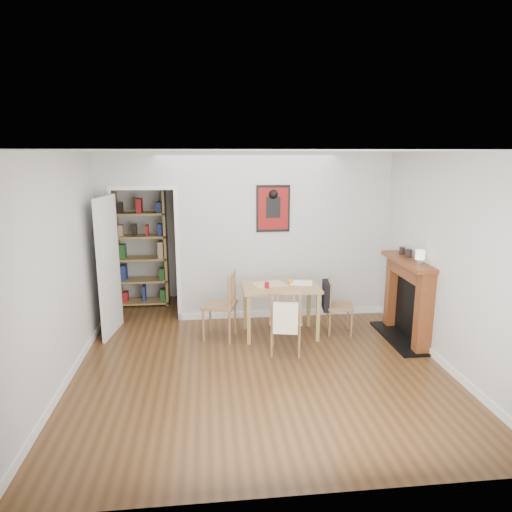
{
  "coord_description": "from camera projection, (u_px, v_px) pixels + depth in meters",
  "views": [
    {
      "loc": [
        -0.62,
        -5.57,
        2.57
      ],
      "look_at": [
        0.06,
        0.6,
        1.18
      ],
      "focal_mm": 32.0,
      "sensor_mm": 36.0,
      "label": 1
    }
  ],
  "objects": [
    {
      "name": "mantel_lamp",
      "position": [
        420.0,
        256.0,
        5.91
      ],
      "size": [
        0.12,
        0.12,
        0.19
      ],
      "color": "silver",
      "rests_on": "fireplace"
    },
    {
      "name": "red_glass",
      "position": [
        267.0,
        285.0,
        6.36
      ],
      "size": [
        0.07,
        0.07,
        0.09
      ],
      "primitive_type": "cylinder",
      "color": "maroon",
      "rests_on": "dining_table"
    },
    {
      "name": "ground",
      "position": [
        257.0,
        353.0,
        6.03
      ],
      "size": [
        5.2,
        5.2,
        0.0
      ],
      "primitive_type": "plane",
      "color": "#57361C",
      "rests_on": "ground"
    },
    {
      "name": "fireplace",
      "position": [
        408.0,
        297.0,
        6.36
      ],
      "size": [
        0.45,
        1.25,
        1.16
      ],
      "color": "brown",
      "rests_on": "ground"
    },
    {
      "name": "room_shell",
      "position": [
        254.0,
        238.0,
        7.06
      ],
      "size": [
        5.2,
        5.2,
        5.2
      ],
      "color": "#B9BAB7",
      "rests_on": "ground"
    },
    {
      "name": "notebook",
      "position": [
        301.0,
        283.0,
        6.59
      ],
      "size": [
        0.36,
        0.3,
        0.02
      ],
      "primitive_type": "cube",
      "rotation": [
        0.0,
        0.0,
        -0.25
      ],
      "color": "white",
      "rests_on": "dining_table"
    },
    {
      "name": "ceramic_jar_b",
      "position": [
        402.0,
        251.0,
        6.54
      ],
      "size": [
        0.08,
        0.08,
        0.1
      ],
      "primitive_type": "cylinder",
      "color": "black",
      "rests_on": "fireplace"
    },
    {
      "name": "dining_table",
      "position": [
        280.0,
        292.0,
        6.49
      ],
      "size": [
        1.09,
        0.69,
        0.74
      ],
      "color": "#A6854D",
      "rests_on": "ground"
    },
    {
      "name": "chair_front",
      "position": [
        286.0,
        319.0,
        5.94
      ],
      "size": [
        0.54,
        0.59,
        0.91
      ],
      "color": "olive",
      "rests_on": "ground"
    },
    {
      "name": "chair_left",
      "position": [
        219.0,
        306.0,
        6.42
      ],
      "size": [
        0.59,
        0.59,
        0.96
      ],
      "color": "olive",
      "rests_on": "ground"
    },
    {
      "name": "bookshelf",
      "position": [
        142.0,
        247.0,
        7.78
      ],
      "size": [
        0.86,
        0.34,
        2.04
      ],
      "color": "#A6854D",
      "rests_on": "ground"
    },
    {
      "name": "orange_fruit",
      "position": [
        291.0,
        281.0,
        6.56
      ],
      "size": [
        0.07,
        0.07,
        0.07
      ],
      "primitive_type": "sphere",
      "color": "orange",
      "rests_on": "dining_table"
    },
    {
      "name": "chair_right",
      "position": [
        338.0,
        306.0,
        6.62
      ],
      "size": [
        0.51,
        0.46,
        0.8
      ],
      "color": "olive",
      "rests_on": "ground"
    },
    {
      "name": "ceramic_jar_a",
      "position": [
        409.0,
        253.0,
        6.34
      ],
      "size": [
        0.1,
        0.1,
        0.12
      ],
      "primitive_type": "cylinder",
      "color": "black",
      "rests_on": "fireplace"
    },
    {
      "name": "placemat",
      "position": [
        269.0,
        284.0,
        6.54
      ],
      "size": [
        0.51,
        0.43,
        0.0
      ],
      "primitive_type": "cube",
      "rotation": [
        0.0,
        0.0,
        0.25
      ],
      "color": "beige",
      "rests_on": "dining_table"
    }
  ]
}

